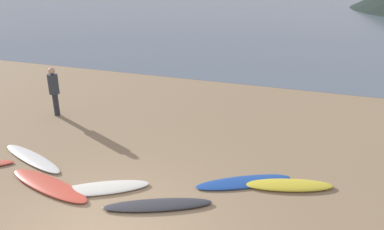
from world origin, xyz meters
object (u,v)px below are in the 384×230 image
(surfboard_4, at_px, (158,205))
(surfboard_6, at_px, (289,185))
(surfboard_5, at_px, (244,182))
(person_0, at_px, (54,88))
(surfboard_1, at_px, (32,158))
(surfboard_3, at_px, (101,188))
(surfboard_2, at_px, (49,185))

(surfboard_4, xyz_separation_m, surfboard_6, (2.54, 1.78, 0.00))
(surfboard_5, distance_m, surfboard_6, 1.05)
(surfboard_5, relative_size, person_0, 1.38)
(surfboard_1, distance_m, person_0, 3.47)
(surfboard_1, distance_m, surfboard_5, 5.67)
(surfboard_1, bearing_deg, person_0, 136.50)
(surfboard_5, bearing_deg, surfboard_6, -20.16)
(surfboard_3, xyz_separation_m, person_0, (-4.14, 3.57, 0.97))
(surfboard_2, height_order, person_0, person_0)
(surfboard_5, bearing_deg, surfboard_3, 173.18)
(surfboard_6, bearing_deg, surfboard_5, 173.26)
(surfboard_3, bearing_deg, surfboard_5, -6.19)
(surfboard_2, distance_m, person_0, 4.96)
(surfboard_5, bearing_deg, surfboard_1, 156.13)
(surfboard_2, bearing_deg, surfboard_6, 33.32)
(surfboard_3, bearing_deg, person_0, 107.90)
(surfboard_4, bearing_deg, surfboard_3, 148.83)
(surfboard_2, distance_m, surfboard_6, 5.64)
(surfboard_4, bearing_deg, surfboard_5, 20.21)
(person_0, bearing_deg, surfboard_3, 67.15)
(surfboard_4, height_order, person_0, person_0)
(surfboard_1, xyz_separation_m, surfboard_2, (1.35, -0.95, 0.01))
(surfboard_4, distance_m, surfboard_5, 2.18)
(surfboard_3, relative_size, surfboard_5, 0.94)
(surfboard_4, bearing_deg, surfboard_6, 9.33)
(surfboard_1, relative_size, surfboard_2, 0.99)
(surfboard_1, height_order, surfboard_5, surfboard_1)
(surfboard_2, height_order, surfboard_5, surfboard_2)
(person_0, bearing_deg, surfboard_4, 74.61)
(surfboard_4, xyz_separation_m, surfboard_5, (1.52, 1.57, -0.01))
(surfboard_3, distance_m, surfboard_6, 4.37)
(surfboard_1, xyz_separation_m, surfboard_3, (2.58, -0.63, -0.00))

